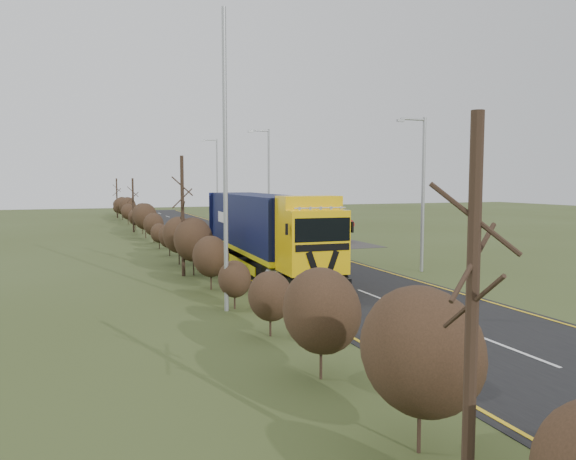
% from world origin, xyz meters
% --- Properties ---
extents(ground, '(160.00, 160.00, 0.00)m').
position_xyz_m(ground, '(0.00, 0.00, 0.00)').
color(ground, '#39441D').
rests_on(ground, ground).
extents(road, '(8.00, 120.00, 0.02)m').
position_xyz_m(road, '(0.00, 10.00, 0.01)').
color(road, black).
rests_on(road, ground).
extents(layby, '(6.00, 18.00, 0.02)m').
position_xyz_m(layby, '(6.50, 20.00, 0.01)').
color(layby, '#33302D').
rests_on(layby, ground).
extents(lane_markings, '(7.52, 116.00, 0.01)m').
position_xyz_m(lane_markings, '(0.00, 9.69, 0.03)').
color(lane_markings, yellow).
rests_on(lane_markings, road).
extents(hedgerow, '(2.24, 102.04, 6.05)m').
position_xyz_m(hedgerow, '(-6.00, 7.89, 1.62)').
color(hedgerow, black).
rests_on(hedgerow, ground).
extents(lorry, '(2.93, 15.08, 4.18)m').
position_xyz_m(lorry, '(-2.46, 3.09, 2.37)').
color(lorry, black).
rests_on(lorry, ground).
extents(car_red_hatchback, '(2.78, 4.47, 1.42)m').
position_xyz_m(car_red_hatchback, '(6.78, 16.75, 0.71)').
color(car_red_hatchback, '#921D07').
rests_on(car_red_hatchback, ground).
extents(car_blue_sedan, '(1.50, 4.10, 1.34)m').
position_xyz_m(car_blue_sedan, '(7.99, 23.74, 0.67)').
color(car_blue_sedan, '#0B113D').
rests_on(car_blue_sedan, ground).
extents(streetlight_near, '(1.73, 0.18, 8.09)m').
position_xyz_m(streetlight_near, '(5.50, 0.97, 4.43)').
color(streetlight_near, gray).
rests_on(streetlight_near, ground).
extents(streetlight_mid, '(1.98, 0.19, 9.34)m').
position_xyz_m(streetlight_mid, '(4.48, 23.25, 5.16)').
color(streetlight_mid, gray).
rests_on(streetlight_mid, ground).
extents(streetlight_far, '(2.16, 0.20, 10.22)m').
position_xyz_m(streetlight_far, '(5.66, 47.71, 5.67)').
color(streetlight_far, gray).
rests_on(streetlight_far, ground).
extents(left_pole, '(0.16, 0.16, 10.94)m').
position_xyz_m(left_pole, '(-6.38, -4.19, 5.47)').
color(left_pole, gray).
rests_on(left_pole, ground).
extents(speed_sign, '(0.61, 0.10, 2.20)m').
position_xyz_m(speed_sign, '(5.60, 9.31, 1.52)').
color(speed_sign, gray).
rests_on(speed_sign, ground).
extents(warning_board, '(0.68, 0.11, 1.79)m').
position_xyz_m(warning_board, '(4.20, 22.14, 1.08)').
color(warning_board, gray).
rests_on(warning_board, ground).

